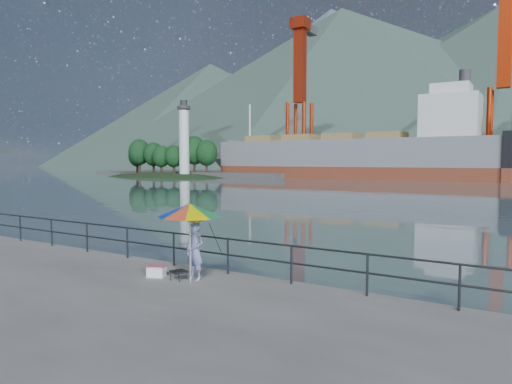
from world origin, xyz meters
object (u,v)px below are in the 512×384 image
fisherman (195,251)px  bulk_carrier (362,155)px  cooler_bag (157,272)px  beach_umbrella (190,210)px

fisherman → bulk_carrier: bearing=111.2°
fisherman → cooler_bag: (-1.12, -0.30, -0.64)m
fisherman → bulk_carrier: size_ratio=0.03×
fisherman → bulk_carrier: (-19.87, 73.20, 3.32)m
fisherman → beach_umbrella: bearing=-72.7°
fisherman → beach_umbrella: size_ratio=0.75×
fisherman → beach_umbrella: 1.16m
fisherman → beach_umbrella: beach_umbrella is taller
beach_umbrella → bulk_carrier: bulk_carrier is taller
cooler_bag → bulk_carrier: bearing=83.6°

